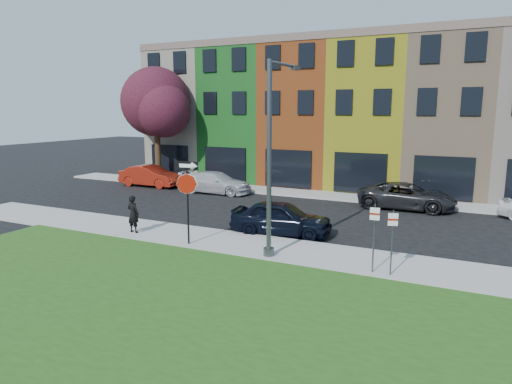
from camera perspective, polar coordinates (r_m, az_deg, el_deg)
The scene contains 14 objects.
ground at distance 15.69m, azimuth -1.11°, elevation -10.45°, with size 120.00×120.00×0.00m, color black.
sidewalk_near at distance 17.62m, azimuth 9.26°, elevation -8.02°, with size 40.00×3.00×0.12m, color gray.
sidewalk_far at distance 30.20m, azimuth 6.70°, elevation -0.24°, with size 40.00×2.40×0.12m, color gray.
rowhouse_block at distance 35.47m, azimuth 10.97°, elevation 9.22°, with size 30.00×10.12×10.00m.
stop_sign at distance 18.50m, azimuth -8.62°, elevation 0.78°, with size 1.05×0.12×3.40m.
man at distance 21.05m, azimuth -15.10°, elevation -2.67°, with size 0.64×0.44×1.68m, color black.
sedan_near at distance 20.46m, azimuth 3.17°, elevation -3.25°, with size 4.69×2.32×1.54m, color black.
parked_car_red at distance 34.06m, azimuth -13.07°, elevation 1.97°, with size 4.69×1.72×1.54m, color maroon.
parked_car_silver at distance 30.65m, azimuth -5.02°, elevation 1.18°, with size 5.00×2.23×1.42m, color #BDBCC1.
parked_car_dark at distance 27.05m, azimuth 18.33°, elevation -0.48°, with size 5.31×2.47×1.47m, color black.
street_lamp at distance 16.81m, azimuth 2.02°, elevation 4.09°, with size 0.49×2.58×7.18m.
parking_sign_a at distance 15.67m, azimuth 16.67°, elevation -5.16°, with size 0.31×0.15×2.21m.
parking_sign_b at distance 15.75m, azimuth 14.55°, elevation -4.68°, with size 0.32×0.10×2.36m.
tree_purple at distance 35.20m, azimuth -12.21°, elevation 10.73°, with size 6.15×5.38×8.53m.
Camera 1 is at (6.65, -13.08, 5.57)m, focal length 32.00 mm.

